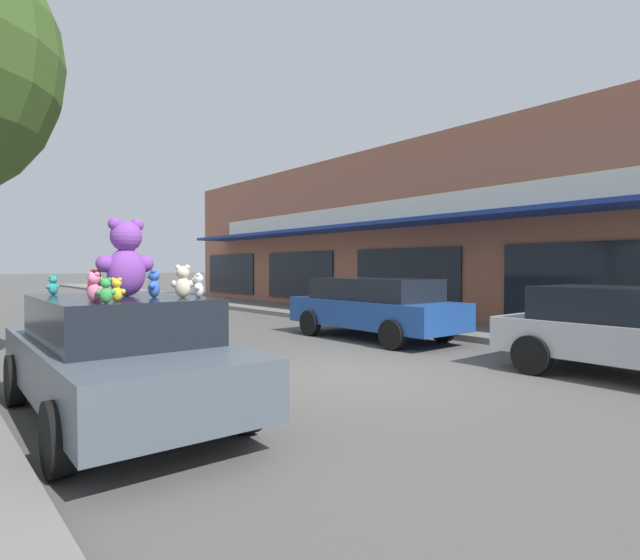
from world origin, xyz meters
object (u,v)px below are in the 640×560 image
(parked_car_far_left, at_px, (637,329))
(teddy_bear_green, at_px, (106,291))
(teddy_bear_blue, at_px, (154,284))
(teddy_bear_white, at_px, (198,286))
(parked_car_far_center, at_px, (374,306))
(plush_art_car, at_px, (119,353))
(teddy_bear_yellow, at_px, (117,290))
(teddy_bear_giant, at_px, (126,259))
(teddy_bear_pink, at_px, (94,287))
(teddy_bear_red, at_px, (96,282))
(teddy_bear_teal, at_px, (53,285))
(teddy_bear_cream, at_px, (183,282))

(parked_car_far_left, bearing_deg, teddy_bear_green, 163.79)
(teddy_bear_green, relative_size, teddy_bear_blue, 0.76)
(teddy_bear_green, height_order, teddy_bear_blue, teddy_bear_blue)
(teddy_bear_white, relative_size, parked_car_far_center, 0.06)
(plush_art_car, bearing_deg, teddy_bear_green, -111.51)
(parked_car_far_left, bearing_deg, teddy_bear_yellow, 162.22)
(teddy_bear_white, bearing_deg, teddy_bear_yellow, -57.04)
(teddy_bear_giant, bearing_deg, teddy_bear_yellow, 65.98)
(teddy_bear_yellow, relative_size, teddy_bear_white, 0.86)
(teddy_bear_giant, xyz_separation_m, parked_car_far_left, (6.83, -3.16, -1.08))
(teddy_bear_yellow, relative_size, teddy_bear_pink, 0.80)
(teddy_bear_blue, bearing_deg, plush_art_car, -120.95)
(plush_art_car, distance_m, teddy_bear_pink, 1.22)
(teddy_bear_yellow, bearing_deg, teddy_bear_blue, -100.50)
(plush_art_car, distance_m, teddy_bear_blue, 0.97)
(teddy_bear_yellow, relative_size, parked_car_far_center, 0.05)
(teddy_bear_green, bearing_deg, parked_car_far_left, -173.06)
(plush_art_car, relative_size, teddy_bear_green, 18.00)
(teddy_bear_pink, bearing_deg, teddy_bear_yellow, -130.86)
(teddy_bear_red, bearing_deg, plush_art_car, 150.84)
(teddy_bear_teal, height_order, parked_car_far_left, teddy_bear_teal)
(teddy_bear_yellow, bearing_deg, teddy_bear_pink, 29.64)
(teddy_bear_white, relative_size, teddy_bear_blue, 0.86)
(plush_art_car, relative_size, teddy_bear_pink, 14.86)
(plush_art_car, distance_m, teddy_bear_teal, 1.30)
(teddy_bear_white, bearing_deg, parked_car_far_left, 98.10)
(teddy_bear_yellow, distance_m, teddy_bear_white, 0.92)
(teddy_bear_cream, distance_m, teddy_bear_blue, 0.33)
(teddy_bear_white, distance_m, teddy_bear_green, 1.10)
(teddy_bear_teal, distance_m, teddy_bear_red, 0.54)
(teddy_bear_giant, relative_size, teddy_bear_white, 3.29)
(teddy_bear_blue, height_order, parked_car_far_left, teddy_bear_blue)
(teddy_bear_green, bearing_deg, teddy_bear_teal, -64.19)
(teddy_bear_yellow, height_order, parked_car_far_center, teddy_bear_yellow)
(teddy_bear_teal, relative_size, parked_car_far_center, 0.05)
(teddy_bear_pink, xyz_separation_m, teddy_bear_blue, (0.73, 0.35, 0.01))
(teddy_bear_giant, distance_m, parked_car_far_center, 7.40)
(teddy_bear_red, bearing_deg, parked_car_far_left, -156.88)
(teddy_bear_giant, relative_size, teddy_bear_red, 2.86)
(plush_art_car, xyz_separation_m, teddy_bear_white, (0.65, -0.76, 0.80))
(parked_car_far_center, bearing_deg, teddy_bear_white, -151.53)
(teddy_bear_pink, relative_size, teddy_bear_blue, 0.92)
(teddy_bear_red, bearing_deg, teddy_bear_green, 128.91)
(teddy_bear_teal, distance_m, teddy_bear_cream, 1.85)
(teddy_bear_red, distance_m, teddy_bear_cream, 1.34)
(parked_car_far_left, bearing_deg, teddy_bear_cream, 158.82)
(parked_car_far_left, bearing_deg, parked_car_far_center, 90.00)
(teddy_bear_cream, height_order, parked_car_far_left, teddy_bear_cream)
(teddy_bear_giant, xyz_separation_m, teddy_bear_blue, (0.16, -0.45, -0.29))
(teddy_bear_pink, bearing_deg, teddy_bear_green, 164.50)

